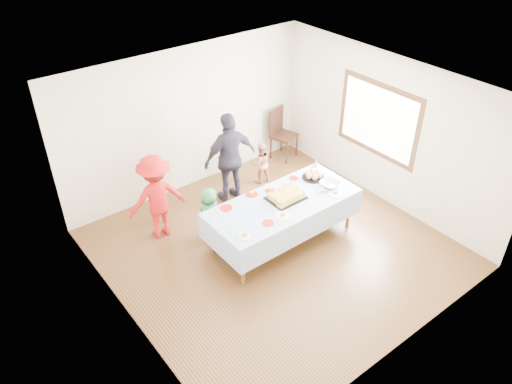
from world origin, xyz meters
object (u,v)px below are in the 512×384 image
at_px(birthday_cake, 286,196).
at_px(dining_chair, 281,131).
at_px(party_table, 283,204).
at_px(adult_left, 157,197).

relative_size(birthday_cake, dining_chair, 0.55).
relative_size(party_table, dining_chair, 2.35).
height_order(party_table, adult_left, adult_left).
bearing_deg(party_table, birthday_cake, 21.77).
bearing_deg(party_table, adult_left, 137.51).
xyz_separation_m(dining_chair, adult_left, (-3.30, -0.79, 0.16)).
relative_size(dining_chair, adult_left, 0.71).
relative_size(birthday_cake, adult_left, 0.39).
xyz_separation_m(birthday_cake, adult_left, (-1.59, 1.35, -0.08)).
bearing_deg(dining_chair, birthday_cake, -144.93).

